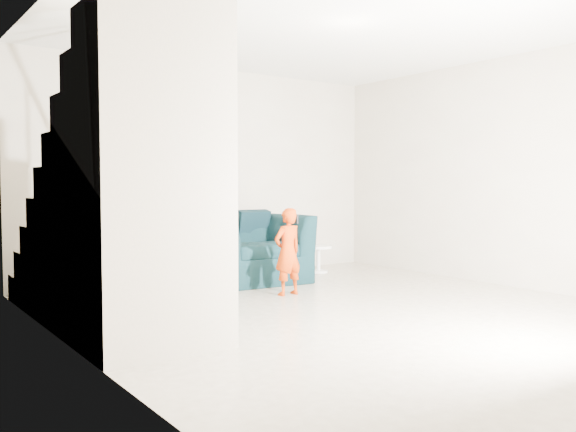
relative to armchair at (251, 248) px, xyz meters
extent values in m
plane|color=gray|center=(-0.20, -2.07, -0.41)|extent=(5.50, 5.50, 0.00)
plane|color=silver|center=(-0.20, -2.07, 2.29)|extent=(5.50, 5.50, 0.00)
plane|color=#AA9C8A|center=(-0.20, 0.68, 0.94)|extent=(5.00, 0.00, 5.00)
plane|color=#AA9C8A|center=(-2.70, -2.07, 0.94)|extent=(0.00, 5.50, 5.50)
plane|color=#AA9C8A|center=(2.30, -2.07, 0.94)|extent=(0.00, 5.50, 5.50)
imported|color=black|center=(0.00, 0.00, 0.00)|extent=(1.36, 1.21, 0.82)
imported|color=#8B1404|center=(-0.16, -1.02, 0.06)|extent=(0.36, 0.25, 0.95)
cylinder|color=white|center=(1.16, 0.13, -0.06)|extent=(0.37, 0.37, 0.04)
cylinder|color=white|center=(1.16, 0.13, -0.25)|extent=(0.05, 0.05, 0.33)
cylinder|color=white|center=(1.16, 0.13, -0.40)|extent=(0.26, 0.26, 0.03)
cube|color=#ADA089|center=(-2.20, 0.28, -0.28)|extent=(1.00, 0.30, 0.27)
cube|color=#ADA089|center=(-2.20, -0.02, -0.14)|extent=(1.00, 0.30, 0.54)
cube|color=#ADA089|center=(-2.20, -0.32, -0.01)|extent=(1.00, 0.30, 0.81)
cube|color=#ADA089|center=(-2.20, -0.62, 0.13)|extent=(1.00, 0.30, 1.08)
cube|color=#ADA089|center=(-2.20, -0.92, 0.26)|extent=(1.00, 0.30, 1.35)
cube|color=#ADA089|center=(-2.20, -1.22, 0.40)|extent=(1.00, 0.30, 1.62)
cube|color=#ADA089|center=(-2.20, -1.52, 0.53)|extent=(1.00, 0.30, 1.89)
cube|color=#ADA089|center=(-2.20, -1.82, 0.67)|extent=(1.00, 0.30, 2.16)
cube|color=#ADA089|center=(-2.20, -2.12, 0.80)|extent=(1.00, 0.30, 2.43)
cube|color=#ADA089|center=(-2.20, -2.42, 0.94)|extent=(1.00, 0.30, 2.70)
cylinder|color=silver|center=(-1.70, -1.07, 1.84)|extent=(0.04, 3.03, 2.73)
cylinder|color=silver|center=(-1.70, 0.43, 0.09)|extent=(0.04, 0.04, 1.00)
cube|color=black|center=(0.24, 0.35, 0.24)|extent=(0.45, 0.21, 0.44)
cube|color=black|center=(-0.59, 0.01, 0.11)|extent=(0.05, 0.49, 0.55)
cube|color=black|center=(-0.05, -1.03, 0.41)|extent=(0.03, 0.05, 0.10)
camera|label=1|loc=(-3.96, -6.37, 0.79)|focal=38.00mm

